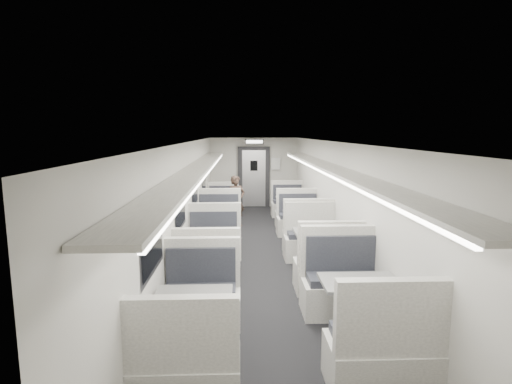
{
  "coord_description": "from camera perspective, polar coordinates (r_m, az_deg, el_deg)",
  "views": [
    {
      "loc": [
        -0.45,
        -7.79,
        2.6
      ],
      "look_at": [
        -0.08,
        1.81,
        1.15
      ],
      "focal_mm": 28.0,
      "sensor_mm": 36.0,
      "label": 1
    }
  ],
  "objects": [
    {
      "name": "booth_right_a",
      "position": [
        11.73,
        4.95,
        -2.43
      ],
      "size": [
        1.0,
        2.04,
        1.09
      ],
      "color": "silver",
      "rests_on": "room"
    },
    {
      "name": "booth_left_a",
      "position": [
        11.7,
        -4.85,
        -2.51
      ],
      "size": [
        0.97,
        1.97,
        1.05
      ],
      "color": "silver",
      "rests_on": "room"
    },
    {
      "name": "window_c",
      "position": [
        6.98,
        -10.74,
        -1.88
      ],
      "size": [
        0.02,
        1.18,
        0.84
      ],
      "primitive_type": "cube",
      "color": "black",
      "rests_on": "room"
    },
    {
      "name": "window_b",
      "position": [
        9.13,
        -8.71,
        0.63
      ],
      "size": [
        0.02,
        1.18,
        0.84
      ],
      "primitive_type": "cube",
      "color": "black",
      "rests_on": "room"
    },
    {
      "name": "exit_sign",
      "position": [
        13.24,
        -0.25,
        7.21
      ],
      "size": [
        0.62,
        0.12,
        0.16
      ],
      "color": "black",
      "rests_on": "room"
    },
    {
      "name": "booth_left_b",
      "position": [
        9.21,
        -5.59,
        -5.28
      ],
      "size": [
        1.1,
        2.23,
        1.19
      ],
      "color": "silver",
      "rests_on": "room"
    },
    {
      "name": "booth_left_c",
      "position": [
        7.3,
        -6.51,
        -9.13
      ],
      "size": [
        1.06,
        2.15,
        1.15
      ],
      "color": "silver",
      "rests_on": "room"
    },
    {
      "name": "booth_right_d",
      "position": [
        5.26,
        14.58,
        -16.22
      ],
      "size": [
        1.15,
        2.33,
        1.25
      ],
      "color": "silver",
      "rests_on": "room"
    },
    {
      "name": "vestibule_door",
      "position": [
        13.81,
        -0.31,
        2.11
      ],
      "size": [
        1.1,
        0.13,
        2.1
      ],
      "color": "black",
      "rests_on": "room"
    },
    {
      "name": "booth_right_c",
      "position": [
        7.56,
        9.04,
        -8.36
      ],
      "size": [
        1.12,
        2.28,
        1.22
      ],
      "color": "silver",
      "rests_on": "room"
    },
    {
      "name": "window_a",
      "position": [
        11.3,
        -7.46,
        2.17
      ],
      "size": [
        0.02,
        1.18,
        0.84
      ],
      "primitive_type": "cube",
      "color": "black",
      "rests_on": "room"
    },
    {
      "name": "luggage_rack_left",
      "position": [
        7.56,
        -8.24,
        3.32
      ],
      "size": [
        0.46,
        10.4,
        0.09
      ],
      "color": "silver",
      "rests_on": "room"
    },
    {
      "name": "booth_right_b",
      "position": [
        9.45,
        6.71,
        -4.99
      ],
      "size": [
        1.07,
        2.18,
        1.17
      ],
      "color": "silver",
      "rests_on": "room"
    },
    {
      "name": "passenger",
      "position": [
        11.03,
        -2.85,
        -1.3
      ],
      "size": [
        0.61,
        0.52,
        1.41
      ],
      "primitive_type": "imported",
      "rotation": [
        0.0,
        0.0,
        0.44
      ],
      "color": "black",
      "rests_on": "room"
    },
    {
      "name": "window_d",
      "position": [
        4.87,
        -14.57,
        -6.57
      ],
      "size": [
        0.02,
        1.18,
        0.84
      ],
      "primitive_type": "cube",
      "color": "black",
      "rests_on": "room"
    },
    {
      "name": "wall_notice",
      "position": [
        13.8,
        2.81,
        4.01
      ],
      "size": [
        0.32,
        0.02,
        0.4
      ],
      "primitive_type": "cube",
      "color": "silver",
      "rests_on": "room"
    },
    {
      "name": "luggage_rack_right",
      "position": [
        7.7,
        10.52,
        3.36
      ],
      "size": [
        0.46,
        10.4,
        0.09
      ],
      "color": "silver",
      "rests_on": "room"
    },
    {
      "name": "room",
      "position": [
        7.92,
        1.08,
        -1.58
      ],
      "size": [
        3.24,
        12.24,
        2.64
      ],
      "color": "black",
      "rests_on": "ground"
    },
    {
      "name": "booth_left_d",
      "position": [
        4.93,
        -8.85,
        -18.2
      ],
      "size": [
        1.07,
        2.17,
        1.16
      ],
      "color": "silver",
      "rests_on": "room"
    }
  ]
}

